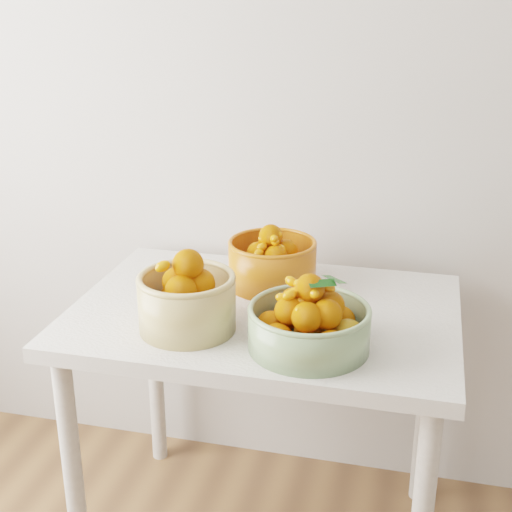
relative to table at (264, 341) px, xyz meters
The scene contains 4 objects.
table is the anchor object (origin of this frame).
bowl_cream 0.28m from the table, 134.25° to the right, with size 0.27×0.27×0.21m.
bowl_green 0.29m from the table, 51.57° to the right, with size 0.35×0.35×0.18m.
bowl_orange 0.23m from the table, 95.63° to the left, with size 0.33×0.33×0.18m.
Camera 1 is at (-0.03, -0.05, 1.54)m, focal length 50.00 mm.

